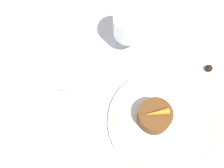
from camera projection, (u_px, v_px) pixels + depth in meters
ground_plane at (139, 108)px, 0.74m from camera, size 3.00×3.00×0.00m
dinner_plate at (163, 122)px, 0.72m from camera, size 0.25×0.25×0.01m
saucer at (44, 106)px, 0.73m from camera, size 0.15×0.15×0.01m
coffee_cup at (42, 103)px, 0.70m from camera, size 0.12×0.09×0.06m
spoon at (63, 99)px, 0.73m from camera, size 0.04×0.10×0.00m
wine_glass at (130, 25)px, 0.71m from camera, size 0.08×0.08×0.13m
fork at (90, 140)px, 0.71m from camera, size 0.05×0.17×0.01m
dessert_cake at (155, 116)px, 0.69m from camera, size 0.08×0.08×0.05m
carrot_garnish at (157, 113)px, 0.66m from camera, size 0.06×0.03×0.01m
chocolate_truffle at (209, 68)px, 0.76m from camera, size 0.02×0.02×0.02m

